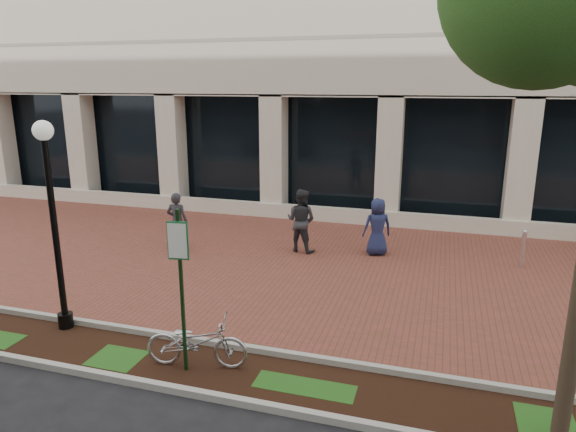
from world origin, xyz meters
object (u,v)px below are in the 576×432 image
(pedestrian_mid, at_px, (301,221))
(pedestrian_right, at_px, (377,227))
(lamppost, at_px, (53,215))
(locked_bicycle, at_px, (197,342))
(parking_sign, at_px, (180,273))
(bollard, at_px, (523,248))
(pedestrian_left, at_px, (177,221))

(pedestrian_mid, xyz_separation_m, pedestrian_right, (2.08, 0.33, -0.10))
(lamppost, distance_m, locked_bicycle, 3.62)
(parking_sign, xyz_separation_m, lamppost, (-2.96, 0.71, 0.53))
(lamppost, relative_size, pedestrian_mid, 2.23)
(lamppost, height_order, pedestrian_right, lamppost)
(lamppost, bearing_deg, bollard, 34.79)
(lamppost, bearing_deg, parking_sign, -13.41)
(pedestrian_left, relative_size, pedestrian_right, 1.04)
(lamppost, distance_m, pedestrian_left, 5.18)
(pedestrian_left, bearing_deg, bollard, -177.14)
(pedestrian_mid, xyz_separation_m, bollard, (5.79, 0.35, -0.37))
(locked_bicycle, height_order, pedestrian_mid, pedestrian_mid)
(locked_bicycle, relative_size, pedestrian_right, 1.08)
(parking_sign, relative_size, locked_bicycle, 1.60)
(pedestrian_left, bearing_deg, locked_bicycle, 116.68)
(pedestrian_left, height_order, bollard, pedestrian_left)
(locked_bicycle, xyz_separation_m, pedestrian_right, (2.11, 6.70, 0.34))
(pedestrian_left, relative_size, bollard, 1.62)
(parking_sign, relative_size, bollard, 2.69)
(pedestrian_left, distance_m, pedestrian_mid, 3.49)
(pedestrian_left, xyz_separation_m, bollard, (9.17, 1.22, -0.31))
(locked_bicycle, bearing_deg, parking_sign, 132.95)
(parking_sign, xyz_separation_m, locked_bicycle, (0.13, 0.18, -1.28))
(pedestrian_left, bearing_deg, lamppost, 88.29)
(lamppost, xyz_separation_m, pedestrian_mid, (3.12, 5.84, -1.37))
(pedestrian_right, height_order, bollard, pedestrian_right)
(lamppost, relative_size, bollard, 3.89)
(parking_sign, distance_m, lamppost, 3.09)
(pedestrian_right, relative_size, bollard, 1.55)
(pedestrian_right, distance_m, bollard, 3.72)
(pedestrian_left, relative_size, pedestrian_mid, 0.93)
(lamppost, relative_size, pedestrian_left, 2.41)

